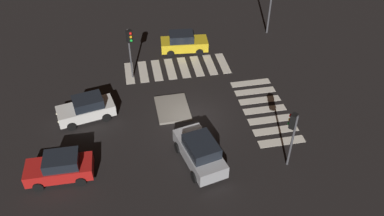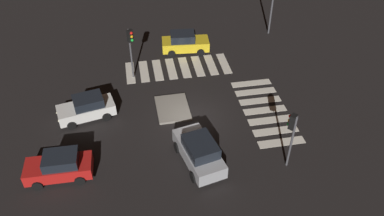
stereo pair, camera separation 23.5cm
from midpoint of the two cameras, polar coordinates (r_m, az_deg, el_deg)
name	(u,v)px [view 2 (the right image)]	position (r m, az deg, el deg)	size (l,w,h in m)	color
ground_plane	(192,119)	(27.92, 0.24, -1.59)	(80.00, 80.00, 0.00)	black
traffic_island	(173,108)	(28.72, -2.61, -0.04)	(3.17, 2.39, 0.18)	gray
car_red	(59,166)	(24.76, -18.61, -8.10)	(1.94, 4.03, 1.74)	red
car_silver	(199,152)	(24.21, 1.33, -6.40)	(4.67, 2.79, 1.93)	#9EA0A5
car_white	(87,108)	(28.48, -14.95, 0.01)	(2.49, 4.20, 1.74)	silver
car_yellow	(185,43)	(35.09, -0.88, 9.57)	(2.26, 4.31, 1.82)	gold
traffic_light_north	(131,42)	(30.61, -8.76, 9.51)	(0.53, 0.54, 4.35)	#47474C
traffic_light_south	(292,128)	(23.42, 14.72, -2.88)	(0.53, 0.54, 3.99)	#47474C
crosswalk_near	(265,110)	(29.18, 10.87, -0.30)	(7.60, 3.20, 0.02)	silver
crosswalk_side	(178,68)	(33.21, -1.87, 5.89)	(3.20, 8.75, 0.02)	silver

